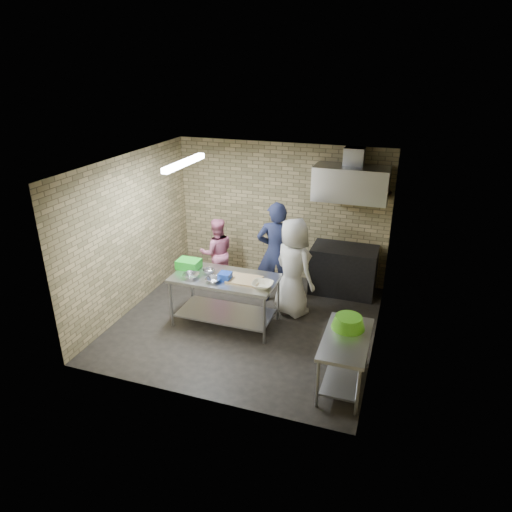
# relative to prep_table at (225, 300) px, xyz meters

# --- Properties ---
(floor) EXTENTS (4.20, 4.20, 0.00)m
(floor) POSITION_rel_prep_table_xyz_m (0.33, 0.13, -0.43)
(floor) COLOR black
(floor) RESTS_ON ground
(ceiling) EXTENTS (4.20, 4.20, 0.00)m
(ceiling) POSITION_rel_prep_table_xyz_m (0.33, 0.13, 2.27)
(ceiling) COLOR black
(ceiling) RESTS_ON ground
(back_wall) EXTENTS (4.20, 0.06, 2.70)m
(back_wall) POSITION_rel_prep_table_xyz_m (0.33, 2.13, 0.92)
(back_wall) COLOR tan
(back_wall) RESTS_ON ground
(front_wall) EXTENTS (4.20, 0.06, 2.70)m
(front_wall) POSITION_rel_prep_table_xyz_m (0.33, -1.87, 0.92)
(front_wall) COLOR tan
(front_wall) RESTS_ON ground
(left_wall) EXTENTS (0.06, 4.00, 2.70)m
(left_wall) POSITION_rel_prep_table_xyz_m (-1.77, 0.13, 0.92)
(left_wall) COLOR tan
(left_wall) RESTS_ON ground
(right_wall) EXTENTS (0.06, 4.00, 2.70)m
(right_wall) POSITION_rel_prep_table_xyz_m (2.43, 0.13, 0.92)
(right_wall) COLOR tan
(right_wall) RESTS_ON ground
(prep_table) EXTENTS (1.71, 0.85, 0.85)m
(prep_table) POSITION_rel_prep_table_xyz_m (0.00, 0.00, 0.00)
(prep_table) COLOR silver
(prep_table) RESTS_ON floor
(side_counter) EXTENTS (0.60, 1.20, 0.75)m
(side_counter) POSITION_rel_prep_table_xyz_m (2.13, -0.97, -0.05)
(side_counter) COLOR silver
(side_counter) RESTS_ON floor
(stove) EXTENTS (1.20, 0.70, 0.90)m
(stove) POSITION_rel_prep_table_xyz_m (1.68, 1.78, 0.02)
(stove) COLOR black
(stove) RESTS_ON floor
(range_hood) EXTENTS (1.30, 0.60, 0.60)m
(range_hood) POSITION_rel_prep_table_xyz_m (1.68, 1.83, 1.67)
(range_hood) COLOR silver
(range_hood) RESTS_ON back_wall
(hood_duct) EXTENTS (0.35, 0.30, 0.30)m
(hood_duct) POSITION_rel_prep_table_xyz_m (1.68, 1.98, 2.12)
(hood_duct) COLOR #A5A8AD
(hood_duct) RESTS_ON back_wall
(wall_shelf) EXTENTS (0.80, 0.20, 0.04)m
(wall_shelf) POSITION_rel_prep_table_xyz_m (1.98, 2.02, 1.49)
(wall_shelf) COLOR #3F2B19
(wall_shelf) RESTS_ON back_wall
(fluorescent_fixture) EXTENTS (0.10, 1.25, 0.08)m
(fluorescent_fixture) POSITION_rel_prep_table_xyz_m (-0.67, 0.13, 2.21)
(fluorescent_fixture) COLOR white
(fluorescent_fixture) RESTS_ON ceiling
(green_crate) EXTENTS (0.38, 0.28, 0.15)m
(green_crate) POSITION_rel_prep_table_xyz_m (-0.70, 0.12, 0.50)
(green_crate) COLOR green
(green_crate) RESTS_ON prep_table
(blue_tub) EXTENTS (0.19, 0.19, 0.12)m
(blue_tub) POSITION_rel_prep_table_xyz_m (0.05, -0.10, 0.49)
(blue_tub) COLOR #183DB4
(blue_tub) RESTS_ON prep_table
(cutting_board) EXTENTS (0.52, 0.40, 0.03)m
(cutting_board) POSITION_rel_prep_table_xyz_m (0.35, -0.02, 0.44)
(cutting_board) COLOR tan
(cutting_board) RESTS_ON prep_table
(mixing_bowl_a) EXTENTS (0.27, 0.27, 0.07)m
(mixing_bowl_a) POSITION_rel_prep_table_xyz_m (-0.50, -0.20, 0.46)
(mixing_bowl_a) COLOR silver
(mixing_bowl_a) RESTS_ON prep_table
(mixing_bowl_b) EXTENTS (0.21, 0.21, 0.06)m
(mixing_bowl_b) POSITION_rel_prep_table_xyz_m (-0.30, 0.05, 0.46)
(mixing_bowl_b) COLOR #A8AAAF
(mixing_bowl_b) RESTS_ON prep_table
(mixing_bowl_c) EXTENTS (0.25, 0.25, 0.06)m
(mixing_bowl_c) POSITION_rel_prep_table_xyz_m (-0.10, -0.22, 0.46)
(mixing_bowl_c) COLOR silver
(mixing_bowl_c) RESTS_ON prep_table
(ceramic_bowl) EXTENTS (0.33, 0.33, 0.08)m
(ceramic_bowl) POSITION_rel_prep_table_xyz_m (0.70, -0.15, 0.47)
(ceramic_bowl) COLOR beige
(ceramic_bowl) RESTS_ON prep_table
(green_basin) EXTENTS (0.46, 0.46, 0.17)m
(green_basin) POSITION_rel_prep_table_xyz_m (2.11, -0.72, 0.41)
(green_basin) COLOR #59C626
(green_basin) RESTS_ON side_counter
(bottle_red) EXTENTS (0.07, 0.07, 0.18)m
(bottle_red) POSITION_rel_prep_table_xyz_m (1.73, 2.02, 1.60)
(bottle_red) COLOR #B22619
(bottle_red) RESTS_ON wall_shelf
(man_navy) EXTENTS (0.78, 0.61, 1.87)m
(man_navy) POSITION_rel_prep_table_xyz_m (0.56, 1.05, 0.51)
(man_navy) COLOR #151735
(man_navy) RESTS_ON floor
(woman_pink) EXTENTS (0.84, 0.79, 1.37)m
(woman_pink) POSITION_rel_prep_table_xyz_m (-0.69, 1.26, 0.26)
(woman_pink) COLOR pink
(woman_pink) RESTS_ON floor
(woman_white) EXTENTS (1.01, 0.93, 1.73)m
(woman_white) POSITION_rel_prep_table_xyz_m (0.97, 0.70, 0.44)
(woman_white) COLOR silver
(woman_white) RESTS_ON floor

